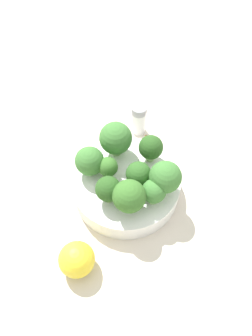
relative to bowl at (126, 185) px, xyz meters
name	(u,v)px	position (x,y,z in m)	size (l,w,h in m)	color
ground_plane	(126,191)	(0.00, 0.00, -0.02)	(3.00, 3.00, 0.00)	beige
bowl	(126,185)	(0.00, 0.00, 0.00)	(0.19, 0.19, 0.04)	white
broccoli_floret_0	(165,177)	(0.06, 0.02, 0.06)	(0.05, 0.05, 0.07)	#84AD66
broccoli_floret_1	(106,188)	(0.00, -0.05, 0.05)	(0.04, 0.04, 0.05)	#8EB770
broccoli_floret_2	(154,192)	(0.06, -0.01, 0.05)	(0.04, 0.04, 0.05)	#8EB770
broccoli_floret_3	(116,139)	(-0.05, 0.04, 0.06)	(0.06, 0.06, 0.07)	#84AD66
broccoli_floret_4	(129,197)	(0.04, -0.04, 0.06)	(0.05, 0.05, 0.07)	#7A9E5B
broccoli_floret_5	(151,148)	(0.01, 0.06, 0.05)	(0.04, 0.04, 0.06)	#84AD66
broccoli_floret_6	(138,175)	(0.02, 0.01, 0.05)	(0.04, 0.04, 0.05)	#84AD66
broccoli_floret_7	(108,167)	(-0.03, -0.01, 0.05)	(0.03, 0.03, 0.05)	#84AD66
broccoli_floret_8	(90,161)	(-0.06, -0.02, 0.05)	(0.05, 0.05, 0.06)	#7A9E5B
pepper_shaker	(139,119)	(-0.07, 0.13, 0.01)	(0.03, 0.03, 0.07)	silver
lemon_wedge	(77,259)	(0.02, -0.16, 0.01)	(0.06, 0.06, 0.06)	yellow
almond_crumb_0	(146,136)	(-0.04, 0.13, -0.02)	(0.01, 0.00, 0.01)	olive
almond_crumb_1	(135,129)	(-0.07, 0.13, -0.02)	(0.01, 0.01, 0.01)	olive
almond_crumb_2	(87,150)	(-0.12, 0.03, -0.02)	(0.01, 0.01, 0.01)	tan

